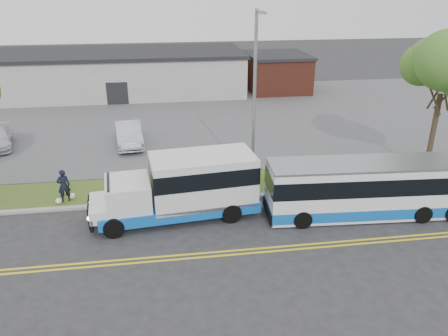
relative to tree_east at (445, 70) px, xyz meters
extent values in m
plane|color=#28282B|center=(-14.00, -3.00, -6.20)|extent=(140.00, 140.00, 0.00)
cube|color=yellow|center=(-14.00, -6.85, -6.20)|extent=(70.00, 0.12, 0.01)
cube|color=yellow|center=(-14.00, -7.15, -6.20)|extent=(70.00, 0.12, 0.01)
cube|color=#9E9B93|center=(-14.00, -1.90, -6.13)|extent=(80.00, 0.30, 0.15)
cube|color=#3A531B|center=(-14.00, -0.10, -6.15)|extent=(80.00, 3.30, 0.10)
cube|color=#4C4C4F|center=(-14.00, 14.00, -6.15)|extent=(80.00, 25.00, 0.10)
cube|color=#9E9E99|center=(-20.00, 24.00, -4.20)|extent=(25.00, 10.00, 4.00)
cube|color=black|center=(-20.00, 24.00, -2.03)|extent=(25.40, 10.40, 0.35)
cube|color=black|center=(-20.00, 19.05, -5.10)|extent=(2.00, 0.15, 2.20)
cube|color=brown|center=(-3.50, 23.00, -4.40)|extent=(6.00, 7.00, 3.60)
cube|color=black|center=(-3.50, 23.00, -2.45)|extent=(6.30, 7.30, 0.30)
cylinder|color=#37271E|center=(0.00, 0.00, -3.72)|extent=(0.32, 0.32, 4.76)
ellipsoid|color=#446623|center=(0.00, 0.00, 0.02)|extent=(5.20, 5.20, 4.42)
cylinder|color=gray|center=(-11.00, -0.20, -1.35)|extent=(0.18, 0.18, 9.50)
cylinder|color=gray|center=(-11.00, -0.90, 3.30)|extent=(0.12, 1.40, 0.12)
cube|color=gray|center=(-11.00, -1.55, 3.25)|extent=(0.35, 0.18, 0.12)
cube|color=#1059B6|center=(-15.39, -3.41, -5.58)|extent=(7.94, 3.39, 0.57)
cube|color=silver|center=(-14.15, -3.28, -4.28)|extent=(5.24, 3.11, 2.38)
cube|color=black|center=(-14.15, -3.28, -3.88)|extent=(5.26, 3.16, 0.85)
cube|color=silver|center=(-17.76, -3.65, -4.67)|extent=(2.28, 2.64, 1.36)
cube|color=black|center=(-18.61, -3.74, -4.45)|extent=(0.34, 2.16, 1.02)
cube|color=silver|center=(-19.00, -3.78, -5.24)|extent=(1.37, 2.43, 0.62)
cube|color=black|center=(-19.51, -3.84, -5.58)|extent=(0.41, 2.33, 0.57)
sphere|color=#FFD88C|center=(-19.48, -4.69, -5.30)|extent=(0.25, 0.25, 0.23)
sphere|color=#FFD88C|center=(-19.65, -3.00, -5.30)|extent=(0.25, 0.25, 0.23)
cylinder|color=black|center=(-18.42, -4.95, -5.73)|extent=(0.98, 0.41, 0.95)
cylinder|color=black|center=(-18.68, -2.52, -5.73)|extent=(0.98, 0.41, 0.95)
cylinder|color=black|center=(-12.89, -4.38, -5.73)|extent=(0.98, 0.41, 0.95)
cylinder|color=black|center=(-13.15, -1.94, -5.73)|extent=(0.98, 0.41, 0.95)
cube|color=white|center=(-6.05, -4.54, -4.79)|extent=(10.13, 2.86, 2.64)
cube|color=#1059B6|center=(-6.05, -4.54, -5.70)|extent=(10.15, 2.88, 0.55)
cube|color=black|center=(-6.05, -4.54, -4.29)|extent=(10.17, 2.90, 0.86)
cube|color=black|center=(-11.00, -4.25, -4.48)|extent=(0.21, 2.10, 1.46)
cube|color=black|center=(-11.06, -4.25, -5.80)|extent=(0.24, 2.28, 0.46)
cube|color=gray|center=(-6.05, -4.54, -3.46)|extent=(10.13, 2.86, 0.11)
cylinder|color=black|center=(-9.65, -5.40, -5.77)|extent=(0.89, 0.34, 0.87)
cylinder|color=black|center=(-9.53, -3.26, -5.77)|extent=(0.89, 0.34, 0.87)
cylinder|color=black|center=(-3.75, -5.75, -5.77)|extent=(0.89, 0.34, 0.87)
cylinder|color=black|center=(-3.62, -3.61, -5.77)|extent=(0.89, 0.34, 0.87)
cylinder|color=black|center=(-2.08, -3.70, -5.77)|extent=(0.89, 0.34, 0.87)
imported|color=black|center=(-21.25, -1.10, -5.21)|extent=(0.76, 0.63, 1.80)
imported|color=#BBBCC3|center=(-18.36, 7.41, -5.29)|extent=(2.30, 5.13, 1.64)
sphere|color=white|center=(-21.55, -1.35, -5.94)|extent=(0.32, 0.32, 0.32)
sphere|color=white|center=(-20.95, -0.85, -5.94)|extent=(0.32, 0.32, 0.32)
camera|label=1|loc=(-15.97, -22.69, 4.52)|focal=35.00mm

